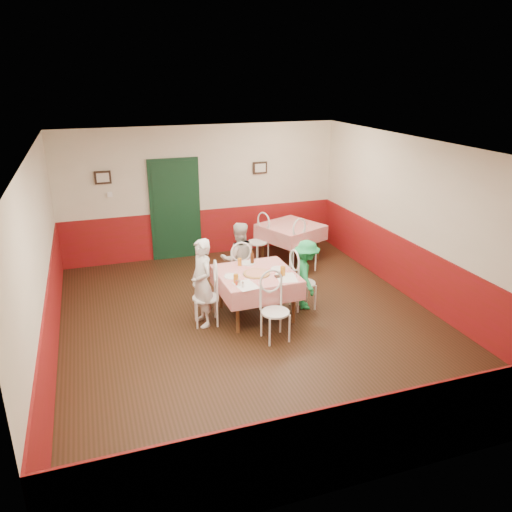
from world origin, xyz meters
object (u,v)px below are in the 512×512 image
object	(u,v)px
diner_left	(202,283)
diner_right	(306,275)
glass_c	(240,262)
chair_left	(206,298)
chair_near	(275,312)
pizza	(256,273)
chair_right	(303,283)
glass_a	(236,279)
diner_far	(239,259)
main_table	(256,294)
second_table	(290,242)
chair_far	(240,272)
chair_second_a	(257,242)
glass_b	(283,271)
chair_second_b	(305,250)
beer_bottle	(252,257)
wallet	(278,276)

from	to	relation	value
diner_left	diner_right	distance (m)	1.80
glass_c	diner_right	world-z (taller)	diner_right
chair_left	chair_near	distance (m)	1.20
pizza	diner_right	bearing A→B (deg)	5.03
chair_right	chair_near	distance (m)	1.20
pizza	glass_a	xyz separation A→B (m)	(-0.41, -0.23, 0.06)
pizza	diner_far	bearing A→B (deg)	90.29
main_table	second_table	distance (m)	2.79
main_table	pizza	size ratio (longest dim) A/B	2.91
chair_left	diner_left	xyz separation A→B (m)	(-0.05, -0.00, 0.26)
chair_far	diner_left	size ratio (longest dim) A/B	0.63
chair_left	second_table	bearing A→B (deg)	141.60
main_table	second_table	bearing A→B (deg)	55.82
chair_near	diner_far	xyz separation A→B (m)	(-0.04, 1.75, 0.23)
chair_second_a	diner_far	distance (m)	1.65
chair_right	glass_a	bearing A→B (deg)	102.10
chair_right	chair_far	xyz separation A→B (m)	(-0.87, 0.83, 0.00)
diner_far	diner_left	bearing A→B (deg)	54.21
pizza	glass_b	distance (m)	0.43
glass_a	glass_b	world-z (taller)	glass_b
chair_near	diner_far	distance (m)	1.76
main_table	diner_far	distance (m)	0.95
chair_near	pizza	bearing A→B (deg)	88.71
chair_second_b	glass_c	xyz separation A→B (m)	(-1.72, -1.16, 0.37)
glass_b	beer_bottle	distance (m)	0.71
chair_near	glass_a	bearing A→B (deg)	124.59
chair_right	chair_second_b	xyz separation A→B (m)	(0.72, 1.54, 0.00)
chair_far	chair_second_a	bearing A→B (deg)	-112.50
second_table	diner_left	world-z (taller)	diner_left
chair_far	chair_second_a	world-z (taller)	same
glass_c	beer_bottle	xyz separation A→B (m)	(0.22, 0.01, 0.05)
wallet	diner_left	bearing A→B (deg)	166.54
chair_right	glass_a	xyz separation A→B (m)	(-1.27, -0.31, 0.38)
chair_right	wallet	world-z (taller)	chair_right
chair_right	pizza	distance (m)	0.93
second_table	pizza	size ratio (longest dim) A/B	2.67
main_table	diner_left	distance (m)	0.96
glass_a	chair_right	bearing A→B (deg)	13.48
chair_left	chair_right	xyz separation A→B (m)	(1.70, 0.03, 0.00)
glass_c	beer_bottle	bearing A→B (deg)	1.54
main_table	chair_left	xyz separation A→B (m)	(-0.85, -0.02, 0.08)
pizza	glass_c	xyz separation A→B (m)	(-0.14, 0.46, 0.05)
glass_b	diner_far	distance (m)	1.21
chair_far	glass_b	distance (m)	1.21
glass_a	main_table	bearing A→B (deg)	34.23
diner_right	chair_second_a	bearing A→B (deg)	14.22
chair_far	diner_left	bearing A→B (deg)	51.80
wallet	second_table	bearing A→B (deg)	62.42
diner_right	diner_left	bearing A→B (deg)	103.28
diner_left	chair_left	bearing A→B (deg)	80.51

